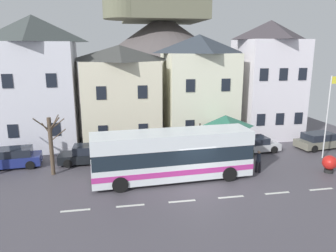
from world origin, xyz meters
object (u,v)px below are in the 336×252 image
(pedestrian_01, at_px, (258,162))
(parked_car_00, at_px, (89,154))
(parked_car_01, at_px, (319,141))
(harbour_buoy, at_px, (330,163))
(pedestrian_00, at_px, (235,151))
(parked_car_03, at_px, (13,158))
(flagpole, at_px, (329,111))
(townhouse_01, at_px, (121,94))
(public_bench, at_px, (210,144))
(bus_shelter, at_px, (225,121))
(transit_bus, at_px, (172,156))
(parked_car_02, at_px, (254,144))
(pedestrian_02, at_px, (251,156))
(townhouse_03, at_px, (267,80))
(hilltop_castle, at_px, (162,57))
(townhouse_00, at_px, (37,84))
(bare_tree_01, at_px, (51,144))
(townhouse_02, at_px, (198,88))

(pedestrian_01, bearing_deg, parked_car_00, 160.48)
(parked_car_01, bearing_deg, harbour_buoy, -127.24)
(pedestrian_00, height_order, harbour_buoy, pedestrian_00)
(parked_car_03, height_order, flagpole, flagpole)
(pedestrian_01, bearing_deg, townhouse_01, 132.25)
(pedestrian_01, relative_size, public_bench, 1.15)
(bus_shelter, xyz_separation_m, parked_car_01, (8.99, 0.35, -2.19))
(pedestrian_00, xyz_separation_m, flagpole, (7.58, -0.18, 2.91))
(transit_bus, distance_m, flagpole, 13.29)
(parked_car_00, distance_m, parked_car_02, 13.74)
(parked_car_03, distance_m, pedestrian_02, 17.75)
(townhouse_03, bearing_deg, parked_car_03, -166.97)
(hilltop_castle, bearing_deg, parked_car_02, -81.30)
(townhouse_00, bearing_deg, townhouse_01, 5.26)
(townhouse_01, relative_size, harbour_buoy, 7.07)
(townhouse_01, height_order, townhouse_03, townhouse_03)
(parked_car_03, distance_m, bare_tree_01, 4.15)
(townhouse_02, xyz_separation_m, pedestrian_02, (1.59, -8.95, -4.04))
(public_bench, height_order, flagpole, flagpole)
(parked_car_02, height_order, pedestrian_00, pedestrian_00)
(townhouse_02, bearing_deg, transit_bus, -114.59)
(hilltop_castle, bearing_deg, pedestrian_02, -86.32)
(parked_car_02, height_order, pedestrian_01, pedestrian_01)
(townhouse_02, relative_size, parked_car_01, 2.23)
(townhouse_02, bearing_deg, townhouse_00, -178.54)
(pedestrian_00, distance_m, public_bench, 3.82)
(townhouse_00, distance_m, pedestrian_02, 18.92)
(townhouse_02, distance_m, townhouse_03, 7.06)
(parked_car_02, bearing_deg, harbour_buoy, -63.77)
(townhouse_01, height_order, hilltop_castle, hilltop_castle)
(parked_car_00, bearing_deg, bare_tree_01, 41.20)
(transit_bus, bearing_deg, hilltop_castle, 78.38)
(hilltop_castle, height_order, parked_car_02, hilltop_castle)
(flagpole, bearing_deg, pedestrian_00, 178.66)
(pedestrian_02, height_order, public_bench, pedestrian_02)
(townhouse_02, xyz_separation_m, pedestrian_01, (1.73, -9.81, -4.16))
(transit_bus, relative_size, flagpole, 1.63)
(townhouse_03, height_order, bare_tree_01, townhouse_03)
(hilltop_castle, height_order, parked_car_00, hilltop_castle)
(bus_shelter, bearing_deg, transit_bus, -141.16)
(townhouse_03, xyz_separation_m, public_bench, (-6.99, -3.80, -5.17))
(bus_shelter, distance_m, parked_car_03, 16.63)
(pedestrian_01, xyz_separation_m, bare_tree_01, (-14.32, 2.26, 1.45))
(parked_car_03, bearing_deg, public_bench, -179.49)
(transit_bus, xyz_separation_m, flagpole, (12.94, 2.10, 2.19))
(townhouse_02, distance_m, pedestrian_01, 10.79)
(bus_shelter, bearing_deg, hilltop_castle, 92.08)
(townhouse_00, relative_size, public_bench, 8.12)
(pedestrian_00, relative_size, flagpole, 0.25)
(harbour_buoy, bearing_deg, parked_car_02, 119.67)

